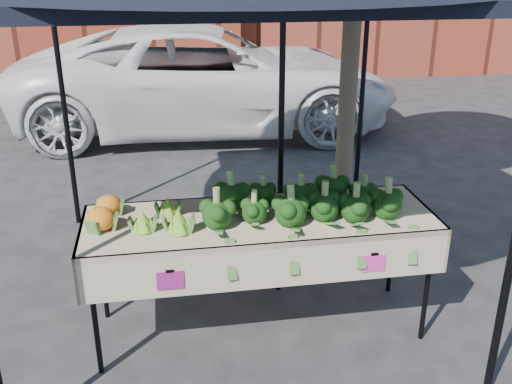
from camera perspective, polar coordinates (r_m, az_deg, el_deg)
name	(u,v)px	position (r m, az deg, el deg)	size (l,w,h in m)	color
ground	(231,337)	(4.39, -2.46, -13.79)	(90.00, 90.00, 0.00)	#242426
table	(260,274)	(4.24, 0.37, -7.91)	(2.42, 0.86, 0.90)	beige
canopy	(233,127)	(4.39, -2.27, 6.27)	(3.16, 3.16, 2.74)	black
broccoli_heap	(299,196)	(4.05, 4.20, -0.41)	(1.36, 0.56, 0.25)	black
romanesco_cluster	(161,210)	(3.95, -9.18, -1.75)	(0.42, 0.46, 0.19)	#8BB739
cauliflower_pair	(105,210)	(4.05, -14.39, -1.68)	(0.22, 0.42, 0.17)	orange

